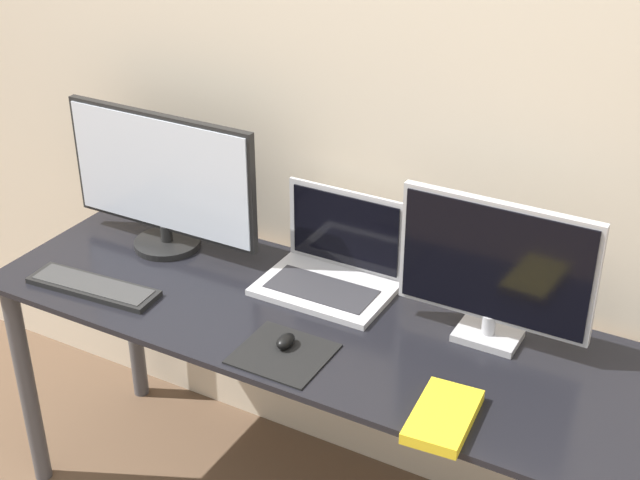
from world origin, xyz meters
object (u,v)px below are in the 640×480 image
object	(u,v)px
mouse	(286,341)
book	(443,416)
monitor_right	(495,269)
monitor_left	(162,181)
laptop	(333,264)
keyboard	(93,287)

from	to	relation	value
mouse	book	distance (m)	0.47
monitor_right	book	xyz separation A→B (m)	(0.02, -0.37, -0.20)
monitor_left	laptop	xyz separation A→B (m)	(0.56, 0.05, -0.16)
keyboard	monitor_left	bearing A→B (deg)	85.28
monitor_right	laptop	xyz separation A→B (m)	(-0.49, 0.05, -0.15)
monitor_left	laptop	world-z (taller)	monitor_left
book	monitor_right	bearing A→B (deg)	93.66
laptop	keyboard	distance (m)	0.69
monitor_right	keyboard	xyz separation A→B (m)	(-1.07, -0.31, -0.20)
monitor_left	mouse	distance (m)	0.70
monitor_left	monitor_right	xyz separation A→B (m)	(1.04, 0.00, -0.01)
laptop	keyboard	bearing A→B (deg)	-148.20
monitor_left	monitor_right	world-z (taller)	monitor_left
monitor_right	laptop	bearing A→B (deg)	174.07
laptop	book	world-z (taller)	laptop
laptop	book	bearing A→B (deg)	-39.28
book	keyboard	bearing A→B (deg)	177.19
monitor_right	mouse	world-z (taller)	monitor_right
keyboard	book	world-z (taller)	book
keyboard	book	size ratio (longest dim) A/B	1.70
monitor_left	monitor_right	bearing A→B (deg)	0.01
monitor_right	mouse	xyz separation A→B (m)	(-0.44, -0.29, -0.19)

